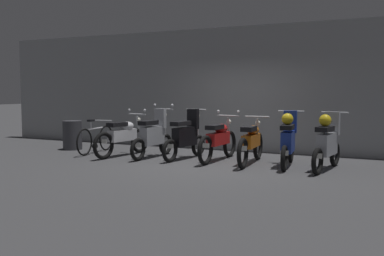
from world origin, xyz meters
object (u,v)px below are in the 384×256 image
object	(u,v)px
motorbike_slot_3	(219,139)
bicycle	(96,139)
motorbike_slot_0	(123,136)
motorbike_slot_2	(186,137)
motorbike_slot_4	(251,142)
motorbike_slot_5	(288,140)
motorbike_slot_6	(327,143)
motorbike_slot_1	(153,136)
trash_bin	(72,135)

from	to	relation	value
motorbike_slot_3	bicycle	world-z (taller)	motorbike_slot_3
motorbike_slot_0	motorbike_slot_2	distance (m)	1.63
motorbike_slot_2	motorbike_slot_4	bearing A→B (deg)	-0.80
bicycle	motorbike_slot_5	bearing A→B (deg)	0.84
motorbike_slot_4	motorbike_slot_6	xyz separation A→B (m)	(1.62, -0.11, 0.08)
motorbike_slot_3	motorbike_slot_4	bearing A→B (deg)	-7.21
motorbike_slot_0	motorbike_slot_6	bearing A→B (deg)	0.89
motorbike_slot_1	trash_bin	xyz separation A→B (m)	(-2.74, 0.32, -0.13)
motorbike_slot_0	motorbike_slot_4	xyz separation A→B (m)	(3.22, 0.18, -0.00)
motorbike_slot_2	motorbike_slot_5	size ratio (longest dim) A/B	0.99
motorbike_slot_0	bicycle	bearing A→B (deg)	172.95
bicycle	trash_bin	distance (m)	1.05
motorbike_slot_0	bicycle	xyz separation A→B (m)	(-0.93, 0.11, -0.13)
motorbike_slot_2	motorbike_slot_3	world-z (taller)	motorbike_slot_2
motorbike_slot_1	motorbike_slot_5	world-z (taller)	motorbike_slot_1
motorbike_slot_2	trash_bin	world-z (taller)	motorbike_slot_2
motorbike_slot_1	motorbike_slot_2	xyz separation A→B (m)	(0.81, 0.12, -0.00)
motorbike_slot_5	bicycle	xyz separation A→B (m)	(-4.96, -0.07, -0.20)
motorbike_slot_0	bicycle	size ratio (longest dim) A/B	1.12
motorbike_slot_0	trash_bin	bearing A→B (deg)	168.17
motorbike_slot_5	motorbike_slot_0	bearing A→B (deg)	-177.34
motorbike_slot_3	motorbike_slot_5	xyz separation A→B (m)	(1.61, -0.09, 0.07)
motorbike_slot_0	trash_bin	world-z (taller)	motorbike_slot_0
motorbike_slot_1	trash_bin	bearing A→B (deg)	173.34
motorbike_slot_3	trash_bin	distance (m)	4.36
motorbike_slot_3	motorbike_slot_5	bearing A→B (deg)	-3.36
motorbike_slot_1	motorbike_slot_6	bearing A→B (deg)	-0.14
motorbike_slot_1	motorbike_slot_6	xyz separation A→B (m)	(4.04, -0.01, 0.04)
motorbike_slot_0	trash_bin	size ratio (longest dim) A/B	2.45
motorbike_slot_2	motorbike_slot_0	bearing A→B (deg)	-172.85
motorbike_slot_4	motorbike_slot_1	bearing A→B (deg)	-177.75
bicycle	trash_bin	bearing A→B (deg)	163.90
motorbike_slot_6	bicycle	distance (m)	5.78
motorbike_slot_3	motorbike_slot_6	xyz separation A→B (m)	(2.42, -0.21, 0.07)
motorbike_slot_5	motorbike_slot_6	size ratio (longest dim) A/B	1.01
motorbike_slot_1	motorbike_slot_5	distance (m)	3.22
motorbike_slot_0	motorbike_slot_2	xyz separation A→B (m)	(1.62, 0.20, 0.03)
motorbike_slot_5	bicycle	size ratio (longest dim) A/B	0.97
motorbike_slot_4	motorbike_slot_5	bearing A→B (deg)	0.51
motorbike_slot_2	bicycle	xyz separation A→B (m)	(-2.55, -0.09, -0.16)
motorbike_slot_1	motorbike_slot_2	world-z (taller)	motorbike_slot_1
motorbike_slot_0	trash_bin	distance (m)	1.98
motorbike_slot_3	trash_bin	xyz separation A→B (m)	(-4.36, 0.12, -0.10)
motorbike_slot_0	motorbike_slot_1	distance (m)	0.81
motorbike_slot_5	bicycle	world-z (taller)	motorbike_slot_5
motorbike_slot_2	bicycle	world-z (taller)	motorbike_slot_2
motorbike_slot_2	motorbike_slot_5	xyz separation A→B (m)	(2.41, -0.02, 0.04)
motorbike_slot_2	motorbike_slot_4	size ratio (longest dim) A/B	0.86
motorbike_slot_3	motorbike_slot_6	distance (m)	2.43
motorbike_slot_3	motorbike_slot_2	bearing A→B (deg)	-174.36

